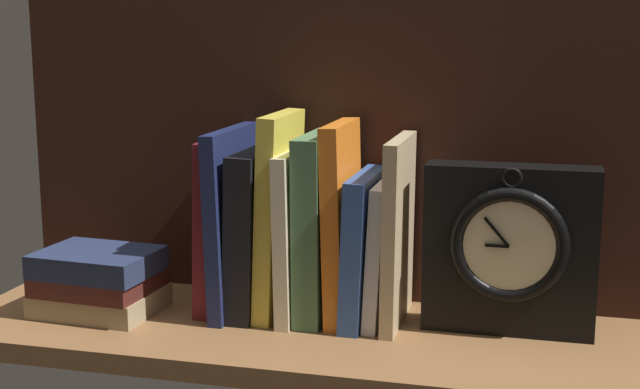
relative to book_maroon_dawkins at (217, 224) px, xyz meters
The scene contains 14 objects.
ground_plane 18.01cm from the book_maroon_dawkins, 22.01° to the right, with size 86.13×28.83×2.50cm, color brown.
back_panel 17.44cm from the book_maroon_dawkins, 36.55° to the left, with size 86.13×1.20×40.18cm, color black.
book_maroon_dawkins is the anchor object (origin of this frame).
book_navy_bierce 2.33cm from the book_maroon_dawkins, ahead, with size 1.88×16.68×23.75cm, color #192147.
book_black_skeptic 5.26cm from the book_maroon_dawkins, ahead, with size 3.48×14.95×21.10cm, color black.
book_yellow_seinlanguage 8.56cm from the book_maroon_dawkins, ahead, with size 2.26×13.54×25.87cm, color gold.
book_cream_twain 10.75cm from the book_maroon_dawkins, ahead, with size 1.82×15.27×21.25cm, color beige.
book_green_romantic 13.61cm from the book_maroon_dawkins, ahead, with size 3.31×13.85×23.39cm, color #476B44.
book_orange_pandolfini 16.72cm from the book_maroon_dawkins, ahead, with size 2.25×13.20×24.90cm, color orange.
book_blue_modern 19.47cm from the book_maroon_dawkins, ahead, with size 2.54×14.95×18.66cm, color #2D4C8E.
book_white_catcher 21.94cm from the book_maroon_dawkins, ahead, with size 1.74×12.79×17.79cm, color silver.
book_tan_shortstories 23.83cm from the book_maroon_dawkins, ahead, with size 1.69×14.74×23.30cm, color tan.
framed_clock 37.40cm from the book_maroon_dawkins, ahead, with size 20.44×6.20×20.58cm.
book_stack_side 16.93cm from the book_maroon_dawkins, 156.30° to the right, with size 15.70×13.04×8.33cm.
Camera 1 is at (29.33, -101.39, 37.24)cm, focal length 50.11 mm.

